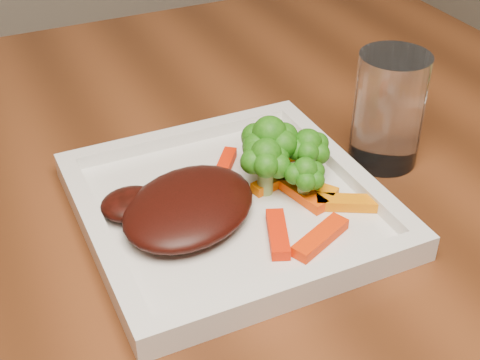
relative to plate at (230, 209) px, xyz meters
name	(u,v)px	position (x,y,z in m)	size (l,w,h in m)	color
plate	(230,209)	(0.00, 0.00, 0.00)	(0.27, 0.27, 0.01)	white
steak	(189,207)	(-0.04, -0.01, 0.02)	(0.14, 0.11, 0.03)	#370B08
broccoli_0	(269,147)	(0.05, 0.03, 0.04)	(0.06, 0.06, 0.07)	#276B11
broccoli_1	(308,149)	(0.09, 0.01, 0.04)	(0.05, 0.05, 0.06)	#1E6B11
broccoli_2	(305,174)	(0.07, -0.02, 0.04)	(0.04, 0.04, 0.06)	#185B0F
broccoli_3	(266,165)	(0.04, 0.00, 0.04)	(0.05, 0.05, 0.06)	#1D6210
carrot_0	(320,237)	(0.05, -0.08, 0.01)	(0.06, 0.02, 0.01)	#ED3003
carrot_1	(350,203)	(0.10, -0.05, 0.01)	(0.06, 0.02, 0.01)	orange
carrot_2	(278,234)	(0.02, -0.06, 0.01)	(0.06, 0.02, 0.01)	red
carrot_3	(300,152)	(0.10, 0.05, 0.01)	(0.06, 0.02, 0.01)	orange
carrot_4	(226,163)	(0.02, 0.06, 0.01)	(0.05, 0.01, 0.01)	red
carrot_5	(302,194)	(0.07, -0.02, 0.01)	(0.06, 0.02, 0.01)	#FF4A04
carrot_6	(275,182)	(0.05, 0.01, 0.01)	(0.05, 0.01, 0.01)	#EF6603
drinking_glass	(388,110)	(0.19, 0.02, 0.05)	(0.07, 0.07, 0.12)	white
carrot_7	(309,188)	(0.08, -0.01, 0.01)	(0.06, 0.02, 0.01)	orange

